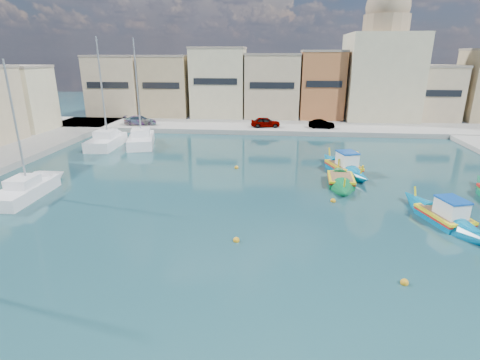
% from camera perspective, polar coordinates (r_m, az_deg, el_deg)
% --- Properties ---
extents(ground, '(160.00, 160.00, 0.00)m').
position_cam_1_polar(ground, '(21.67, 18.16, -9.22)').
color(ground, '#122C36').
rests_on(ground, ground).
extents(north_quay, '(80.00, 8.00, 0.60)m').
position_cam_1_polar(north_quay, '(51.82, 11.06, 7.77)').
color(north_quay, gray).
rests_on(north_quay, ground).
extents(north_townhouses, '(83.20, 7.87, 10.19)m').
position_cam_1_polar(north_townhouses, '(59.40, 17.33, 13.22)').
color(north_townhouses, tan).
rests_on(north_townhouses, ground).
extents(church_block, '(10.00, 10.00, 19.10)m').
position_cam_1_polar(church_block, '(60.57, 20.74, 16.22)').
color(church_block, beige).
rests_on(church_block, ground).
extents(parked_cars, '(28.26, 2.35, 1.31)m').
position_cam_1_polar(parked_cars, '(50.50, -2.83, 8.87)').
color(parked_cars, '#4C1919').
rests_on(parked_cars, north_quay).
extents(luzzu_turquoise_cabin, '(4.05, 8.33, 2.62)m').
position_cam_1_polar(luzzu_turquoise_cabin, '(26.11, 28.66, -5.03)').
color(luzzu_turquoise_cabin, '#006A9C').
rests_on(luzzu_turquoise_cabin, ground).
extents(luzzu_blue_cabin, '(4.46, 8.41, 2.90)m').
position_cam_1_polar(luzzu_blue_cabin, '(33.91, 15.54, 1.81)').
color(luzzu_blue_cabin, '#006CA1').
rests_on(luzzu_blue_cabin, ground).
extents(luzzu_green, '(2.38, 7.46, 2.32)m').
position_cam_1_polar(luzzu_green, '(30.59, 15.09, -0.18)').
color(luzzu_green, '#0A6D36').
rests_on(luzzu_green, ground).
extents(yacht_north, '(5.02, 9.59, 12.33)m').
position_cam_1_polar(yacht_north, '(45.67, -14.62, 6.31)').
color(yacht_north, white).
rests_on(yacht_north, ground).
extents(yacht_midnorth, '(3.07, 8.89, 12.45)m').
position_cam_1_polar(yacht_midnorth, '(45.74, -18.82, 5.94)').
color(yacht_midnorth, white).
rests_on(yacht_midnorth, ground).
extents(yacht_mid, '(2.35, 8.19, 10.27)m').
position_cam_1_polar(yacht_mid, '(32.20, -28.28, -0.59)').
color(yacht_mid, white).
rests_on(yacht_mid, ground).
extents(mooring_buoys, '(20.49, 23.85, 0.36)m').
position_cam_1_polar(mooring_buoys, '(27.52, 15.57, -2.72)').
color(mooring_buoys, orange).
rests_on(mooring_buoys, ground).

